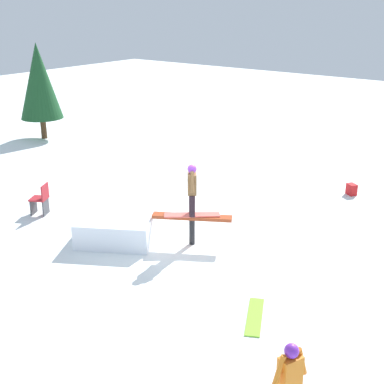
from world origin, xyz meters
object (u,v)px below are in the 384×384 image
object	(u,v)px
main_rider_on_rail	(192,191)
pine_tree_near	(39,81)
folding_chair	(41,200)
backpack_on_snow	(352,189)
bystander_orange	(289,381)
rail_feature	(192,220)
loose_snowboard_lime	(255,316)

from	to	relation	value
main_rider_on_rail	pine_tree_near	distance (m)	12.31
folding_chair	backpack_on_snow	distance (m)	9.21
bystander_orange	folding_chair	world-z (taller)	bystander_orange
rail_feature	folding_chair	size ratio (longest dim) A/B	2.06
rail_feature	backpack_on_snow	distance (m)	6.02
rail_feature	loose_snowboard_lime	size ratio (longest dim) A/B	1.40
main_rider_on_rail	bystander_orange	size ratio (longest dim) A/B	0.94
rail_feature	backpack_on_snow	world-z (taller)	rail_feature
backpack_on_snow	pine_tree_near	bearing A→B (deg)	37.88
folding_chair	rail_feature	bearing A→B (deg)	73.82
main_rider_on_rail	loose_snowboard_lime	size ratio (longest dim) A/B	0.99
backpack_on_snow	folding_chair	bearing A→B (deg)	79.66
bystander_orange	folding_chair	bearing A→B (deg)	93.49
pine_tree_near	rail_feature	bearing A→B (deg)	-21.54
folding_chair	main_rider_on_rail	bearing A→B (deg)	73.82
main_rider_on_rail	folding_chair	xyz separation A→B (m)	(-4.49, -1.01, -0.97)
main_rider_on_rail	folding_chair	size ratio (longest dim) A/B	1.45
loose_snowboard_lime	folding_chair	xyz separation A→B (m)	(-7.37, 0.81, 0.40)
backpack_on_snow	pine_tree_near	size ratio (longest dim) A/B	0.09
main_rider_on_rail	backpack_on_snow	world-z (taller)	main_rider_on_rail
pine_tree_near	main_rider_on_rail	bearing A→B (deg)	-21.54
loose_snowboard_lime	folding_chair	distance (m)	7.43
main_rider_on_rail	loose_snowboard_lime	bearing A→B (deg)	-71.38
main_rider_on_rail	backpack_on_snow	xyz separation A→B (m)	(1.77, 5.73, -1.21)
main_rider_on_rail	bystander_orange	bearing A→B (deg)	-79.13
pine_tree_near	loose_snowboard_lime	bearing A→B (deg)	-23.88
pine_tree_near	backpack_on_snow	bearing A→B (deg)	5.34
folding_chair	backpack_on_snow	world-z (taller)	folding_chair
loose_snowboard_lime	main_rider_on_rail	bearing A→B (deg)	31.02
rail_feature	main_rider_on_rail	xyz separation A→B (m)	(0.00, 0.00, 0.76)
main_rider_on_rail	pine_tree_near	bearing A→B (deg)	119.41
folding_chair	backpack_on_snow	bearing A→B (deg)	108.27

